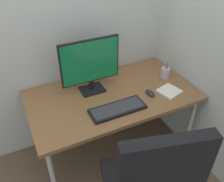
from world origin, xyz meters
TOP-DOWN VIEW (x-y plane):
  - ground_plane at (0.00, 0.00)m, footprint 8.00×8.00m
  - wall_back at (0.00, 0.43)m, footprint 2.82×0.04m
  - wall_side_right at (0.76, -0.19)m, footprint 0.04×2.16m
  - desk at (0.00, 0.00)m, footprint 1.47×0.81m
  - monitor at (-0.13, 0.15)m, footprint 0.52×0.17m
  - keyboard at (-0.05, -0.21)m, footprint 0.46×0.18m
  - mouse at (0.30, -0.15)m, footprint 0.06×0.11m
  - pen_holder at (0.59, 0.04)m, footprint 0.08×0.08m
  - notebook at (0.47, -0.20)m, footprint 0.22×0.21m

SIDE VIEW (x-z plane):
  - ground_plane at x=0.00m, z-range 0.00..0.00m
  - desk at x=0.00m, z-range 0.31..1.03m
  - notebook at x=0.47m, z-range 0.72..0.74m
  - keyboard at x=-0.05m, z-range 0.72..0.75m
  - mouse at x=0.30m, z-range 0.72..0.75m
  - pen_holder at x=0.59m, z-range 0.68..0.87m
  - monitor at x=-0.13m, z-range 0.75..1.23m
  - wall_back at x=0.00m, z-range 0.00..2.80m
  - wall_side_right at x=0.76m, z-range 0.00..2.80m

